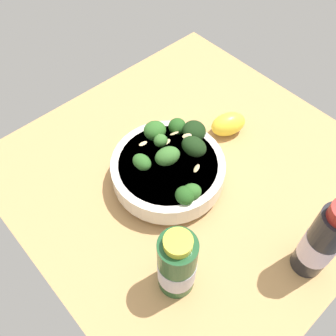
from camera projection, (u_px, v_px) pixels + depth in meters
The scene contains 5 objects.
ground_plane at pixel (191, 177), 75.95cm from camera, with size 66.46×66.46×4.54cm, color tan.
bowl_of_broccoli at pixel (169, 166), 69.81cm from camera, with size 21.66×21.22×9.89cm.
lemon_wedge at pixel (228, 124), 78.18cm from camera, with size 7.55×4.68×5.02cm, color yellow.
bottle_tall at pixel (321, 242), 56.10cm from camera, with size 5.25×5.25×18.15cm.
bottle_short at pixel (177, 265), 55.54cm from camera, with size 5.94×5.94×15.20cm.
Camera 1 is at (32.66, 28.99, 60.08)cm, focal length 39.84 mm.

